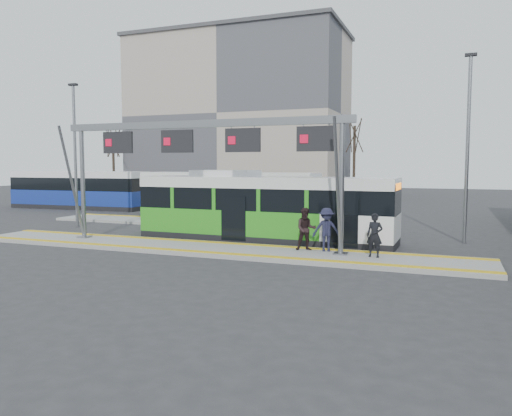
# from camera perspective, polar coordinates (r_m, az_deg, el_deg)

# --- Properties ---
(ground) EXTENTS (120.00, 120.00, 0.00)m
(ground) POSITION_cam_1_polar(r_m,az_deg,el_deg) (20.72, -5.66, -4.84)
(ground) COLOR #2D2D30
(ground) RESTS_ON ground
(platform_main) EXTENTS (22.00, 3.00, 0.15)m
(platform_main) POSITION_cam_1_polar(r_m,az_deg,el_deg) (20.71, -5.66, -4.64)
(platform_main) COLOR gray
(platform_main) RESTS_ON ground
(platform_second) EXTENTS (20.00, 3.00, 0.15)m
(platform_second) POSITION_cam_1_polar(r_m,az_deg,el_deg) (29.56, -5.54, -1.74)
(platform_second) COLOR gray
(platform_second) RESTS_ON ground
(tactile_main) EXTENTS (22.00, 2.65, 0.02)m
(tactile_main) POSITION_cam_1_polar(r_m,az_deg,el_deg) (20.69, -5.67, -4.41)
(tactile_main) COLOR gold
(tactile_main) RESTS_ON platform_main
(tactile_second) EXTENTS (20.00, 0.35, 0.02)m
(tactile_second) POSITION_cam_1_polar(r_m,az_deg,el_deg) (30.58, -4.57, -1.35)
(tactile_second) COLOR gold
(tactile_second) RESTS_ON platform_second
(gantry) EXTENTS (13.00, 1.68, 5.20)m
(gantry) POSITION_cam_1_polar(r_m,az_deg,el_deg) (20.82, -6.30, 7.08)
(gantry) COLOR slate
(gantry) RESTS_ON platform_main
(apartment_block) EXTENTS (24.50, 12.50, 18.40)m
(apartment_block) POSITION_cam_1_polar(r_m,az_deg,el_deg) (59.25, -1.96, 10.50)
(apartment_block) COLOR #AA9B8D
(apartment_block) RESTS_ON ground
(hero_bus) EXTENTS (11.94, 2.76, 3.27)m
(hero_bus) POSITION_cam_1_polar(r_m,az_deg,el_deg) (22.92, 0.89, -0.10)
(hero_bus) COLOR black
(hero_bus) RESTS_ON ground
(bg_bus_green) EXTENTS (12.13, 2.94, 3.01)m
(bg_bus_green) POSITION_cam_1_polar(r_m,az_deg,el_deg) (32.95, -3.25, 1.43)
(bg_bus_green) COLOR black
(bg_bus_green) RESTS_ON ground
(bg_bus_blue) EXTENTS (11.54, 2.98, 2.99)m
(bg_bus_blue) POSITION_cam_1_polar(r_m,az_deg,el_deg) (42.40, -19.59, 1.93)
(bg_bus_blue) COLOR black
(bg_bus_blue) RESTS_ON ground
(passenger_a) EXTENTS (0.63, 0.45, 1.61)m
(passenger_a) POSITION_cam_1_polar(r_m,az_deg,el_deg) (18.73, 13.40, -3.05)
(passenger_a) COLOR black
(passenger_a) RESTS_ON platform_main
(passenger_b) EXTENTS (0.99, 0.88, 1.68)m
(passenger_b) POSITION_cam_1_polar(r_m,az_deg,el_deg) (19.76, 5.72, -2.41)
(passenger_b) COLOR black
(passenger_b) RESTS_ON platform_main
(passenger_c) EXTENTS (1.24, 0.95, 1.70)m
(passenger_c) POSITION_cam_1_polar(r_m,az_deg,el_deg) (19.65, 8.06, -2.46)
(passenger_c) COLOR #1E1F36
(passenger_c) RESTS_ON platform_main
(tree_left) EXTENTS (1.40, 1.40, 8.68)m
(tree_left) POSITION_cam_1_polar(r_m,az_deg,el_deg) (53.29, 4.16, 8.27)
(tree_left) COLOR #382B21
(tree_left) RESTS_ON ground
(tree_mid) EXTENTS (1.40, 1.40, 8.42)m
(tree_mid) POSITION_cam_1_polar(r_m,az_deg,el_deg) (51.72, 11.20, 8.06)
(tree_mid) COLOR #382B21
(tree_mid) RESTS_ON ground
(tree_far) EXTENTS (1.40, 1.40, 7.74)m
(tree_far) POSITION_cam_1_polar(r_m,az_deg,el_deg) (57.54, -16.02, 7.14)
(tree_far) COLOR #382B21
(tree_far) RESTS_ON ground
(lamp_west) EXTENTS (0.50, 0.25, 8.01)m
(lamp_west) POSITION_cam_1_polar(r_m,az_deg,el_deg) (29.90, -19.97, 6.07)
(lamp_west) COLOR slate
(lamp_west) RESTS_ON ground
(lamp_east) EXTENTS (0.50, 0.25, 8.35)m
(lamp_east) POSITION_cam_1_polar(r_m,az_deg,el_deg) (24.09, 23.04, 6.72)
(lamp_east) COLOR slate
(lamp_east) RESTS_ON ground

